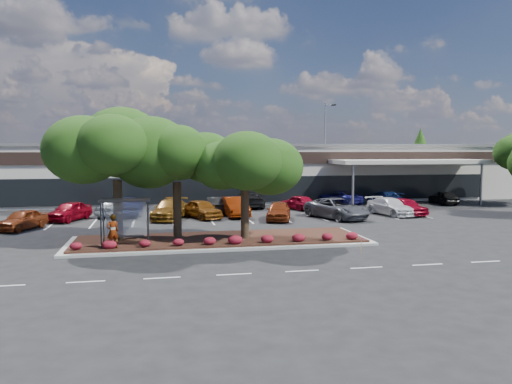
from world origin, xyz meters
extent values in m
plane|color=black|center=(0.00, 0.00, 0.00)|extent=(160.00, 160.00, 0.00)
cube|color=beige|center=(0.00, 34.00, 3.00)|extent=(80.00, 20.00, 6.00)
cube|color=#58585B|center=(0.00, 34.00, 6.10)|extent=(80.40, 20.40, 0.30)
cube|color=black|center=(0.00, 23.95, 4.80)|extent=(80.00, 0.25, 1.20)
cube|color=black|center=(0.00, 23.95, 1.60)|extent=(60.00, 0.18, 2.60)
cube|color=#A8140C|center=(-6.00, 23.88, 4.80)|extent=(6.00, 0.12, 1.00)
cube|color=beige|center=(20.00, 21.50, 4.40)|extent=(16.00, 5.00, 0.40)
cylinder|color=gray|center=(13.00, 19.50, 2.10)|extent=(0.24, 0.24, 4.20)
cylinder|color=gray|center=(27.00, 19.50, 2.10)|extent=(0.24, 0.24, 4.20)
cube|color=#9F9F9A|center=(-2.00, 4.00, 0.07)|extent=(18.00, 6.00, 0.15)
cube|color=#3F2317|center=(-2.00, 4.00, 0.20)|extent=(17.20, 5.20, 0.12)
cube|color=silver|center=(-12.00, -4.00, 0.01)|extent=(1.60, 0.12, 0.01)
cube|color=silver|center=(-8.80, -4.00, 0.01)|extent=(1.60, 0.12, 0.01)
cube|color=silver|center=(-5.60, -4.00, 0.01)|extent=(1.60, 0.12, 0.01)
cube|color=silver|center=(-2.40, -4.00, 0.01)|extent=(1.60, 0.12, 0.01)
cube|color=silver|center=(0.80, -4.00, 0.01)|extent=(1.60, 0.12, 0.01)
cube|color=silver|center=(4.00, -4.00, 0.01)|extent=(1.60, 0.12, 0.01)
cube|color=silver|center=(7.20, -4.00, 0.01)|extent=(1.60, 0.12, 0.01)
cube|color=silver|center=(10.40, -4.00, 0.01)|extent=(1.60, 0.12, 0.01)
cube|color=silver|center=(-16.50, 13.50, 0.01)|extent=(0.12, 5.00, 0.01)
cube|color=silver|center=(-13.50, 13.50, 0.01)|extent=(0.12, 5.00, 0.01)
cube|color=silver|center=(-10.50, 13.50, 0.01)|extent=(0.12, 5.00, 0.01)
cube|color=silver|center=(-7.50, 13.50, 0.01)|extent=(0.12, 5.00, 0.01)
cube|color=silver|center=(-4.50, 13.50, 0.01)|extent=(0.12, 5.00, 0.01)
cube|color=silver|center=(-1.50, 13.50, 0.01)|extent=(0.12, 5.00, 0.01)
cube|color=silver|center=(1.50, 13.50, 0.01)|extent=(0.12, 5.00, 0.01)
cube|color=silver|center=(4.50, 13.50, 0.01)|extent=(0.12, 5.00, 0.01)
cube|color=silver|center=(7.50, 13.50, 0.01)|extent=(0.12, 5.00, 0.01)
cube|color=silver|center=(10.50, 13.50, 0.01)|extent=(0.12, 5.00, 0.01)
cube|color=silver|center=(13.50, 13.50, 0.01)|extent=(0.12, 5.00, 0.01)
cube|color=silver|center=(16.50, 13.50, 0.01)|extent=(0.12, 5.00, 0.01)
cylinder|color=black|center=(-8.75, 3.45, 1.51)|extent=(0.08, 0.08, 2.50)
cylinder|color=black|center=(-6.25, 3.45, 1.51)|extent=(0.08, 0.08, 2.50)
cylinder|color=black|center=(-8.75, 2.15, 1.51)|extent=(0.08, 0.08, 2.50)
cylinder|color=black|center=(-6.25, 2.15, 1.51)|extent=(0.08, 0.08, 2.50)
cube|color=black|center=(-7.50, 2.80, 2.80)|extent=(2.75, 1.55, 0.10)
cube|color=silver|center=(-7.50, 3.45, 1.63)|extent=(2.30, 0.03, 2.00)
cube|color=black|center=(-7.50, 3.05, 0.71)|extent=(2.00, 0.35, 0.06)
cone|color=#17390F|center=(34.00, 44.00, 4.50)|extent=(3.96, 3.96, 9.00)
imported|color=#594C47|center=(-8.13, 1.99, 1.19)|extent=(0.80, 0.67, 1.85)
cube|color=#9F9F9A|center=(12.46, 26.19, 0.20)|extent=(0.50, 0.50, 0.40)
cylinder|color=gray|center=(12.46, 26.19, 5.55)|extent=(0.14, 0.14, 10.31)
cube|color=gray|center=(12.91, 26.14, 10.56)|extent=(0.92, 0.31, 0.14)
cube|color=black|center=(13.40, 26.09, 10.49)|extent=(0.48, 0.34, 0.18)
cube|color=#A07A54|center=(5.03, -1.00, 0.44)|extent=(0.03, 0.03, 0.89)
cube|color=#EC3E8A|center=(5.08, -1.00, 0.82)|extent=(0.02, 0.14, 0.18)
imported|color=maroon|center=(-15.03, 11.49, 0.71)|extent=(3.23, 4.48, 1.42)
imported|color=maroon|center=(-12.51, 15.54, 0.76)|extent=(3.40, 4.83, 1.53)
imported|color=brown|center=(-4.67, 14.83, 0.80)|extent=(3.56, 5.89, 1.60)
imported|color=#6C380B|center=(-2.08, 14.80, 0.77)|extent=(3.40, 4.88, 1.54)
imported|color=#621B03|center=(0.73, 15.43, 0.82)|extent=(1.99, 5.04, 1.63)
imported|color=maroon|center=(3.81, 12.46, 0.76)|extent=(3.05, 4.80, 1.52)
imported|color=#4F5156|center=(8.73, 12.50, 0.83)|extent=(4.60, 6.58, 1.67)
imported|color=silver|center=(14.05, 13.63, 0.74)|extent=(3.08, 5.39, 1.47)
imported|color=maroon|center=(15.41, 13.48, 0.75)|extent=(2.60, 4.64, 1.49)
imported|color=#A9B1B6|center=(-9.27, 17.69, 0.74)|extent=(3.17, 4.70, 1.49)
imported|color=navy|center=(-7.93, 17.57, 0.86)|extent=(2.13, 5.08, 1.72)
imported|color=black|center=(-0.56, 17.91, 0.73)|extent=(2.08, 4.60, 1.46)
imported|color=black|center=(3.43, 21.60, 0.74)|extent=(2.38, 5.24, 1.49)
imported|color=black|center=(3.12, 22.15, 0.74)|extent=(3.88, 5.82, 1.48)
imported|color=maroon|center=(7.36, 19.06, 0.70)|extent=(3.11, 4.40, 1.39)
imported|color=navy|center=(12.76, 22.37, 0.72)|extent=(4.02, 5.66, 1.43)
imported|color=navy|center=(17.21, 21.33, 0.72)|extent=(2.09, 4.98, 1.44)
imported|color=black|center=(23.37, 20.40, 0.71)|extent=(2.04, 4.32, 1.43)
camera|label=1|loc=(-5.84, -25.86, 5.61)|focal=35.00mm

